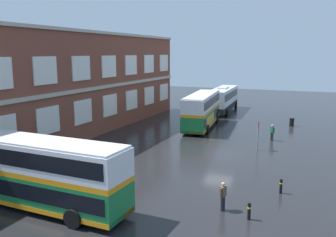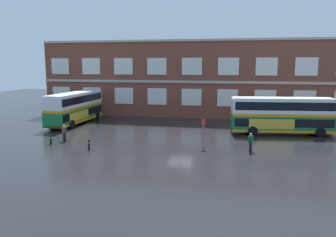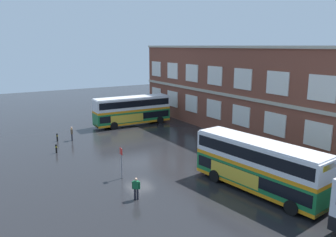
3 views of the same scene
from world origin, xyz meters
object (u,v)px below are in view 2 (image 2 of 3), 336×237
at_px(second_passenger, 251,141).
at_px(double_decker_middle, 282,115).
at_px(double_decker_near, 75,107).
at_px(waiting_passenger, 64,132).
at_px(bus_stand_flag, 203,130).
at_px(safety_bollard_west, 51,140).
at_px(safety_bollard_east, 89,145).

bearing_deg(second_passenger, double_decker_middle, 67.58).
bearing_deg(double_decker_near, waiting_passenger, -69.14).
distance_m(double_decker_middle, bus_stand_flag, 11.25).
bearing_deg(safety_bollard_west, safety_bollard_east, -14.67).
distance_m(waiting_passenger, safety_bollard_west, 1.76).
xyz_separation_m(double_decker_middle, safety_bollard_west, (-22.55, -9.90, -1.66)).
xyz_separation_m(bus_stand_flag, safety_bollard_east, (-10.09, -3.12, -1.14)).
relative_size(second_passenger, safety_bollard_east, 1.79).
relative_size(bus_stand_flag, safety_bollard_east, 2.84).
bearing_deg(second_passenger, waiting_passenger, 178.69).
xyz_separation_m(waiting_passenger, bus_stand_flag, (14.05, 0.32, 0.70)).
relative_size(second_passenger, bus_stand_flag, 0.63).
bearing_deg(double_decker_near, double_decker_middle, -3.38).
bearing_deg(waiting_passenger, double_decker_near, 110.86).
distance_m(bus_stand_flag, safety_bollard_east, 10.62).
relative_size(second_passenger, safety_bollard_west, 1.79).
bearing_deg(double_decker_middle, safety_bollard_east, -148.37).
xyz_separation_m(waiting_passenger, safety_bollard_west, (-0.58, -1.61, -0.44)).
bearing_deg(double_decker_middle, safety_bollard_west, -156.29).
xyz_separation_m(second_passenger, bus_stand_flag, (-4.32, 0.74, 0.70)).
bearing_deg(waiting_passenger, safety_bollard_west, -109.98).
bearing_deg(safety_bollard_east, second_passenger, 9.36).
relative_size(waiting_passenger, safety_bollard_west, 1.79).
height_order(waiting_passenger, second_passenger, same).
bearing_deg(safety_bollard_east, bus_stand_flag, 17.18).
bearing_deg(safety_bollard_west, second_passenger, 3.58).
distance_m(safety_bollard_west, safety_bollard_east, 4.70).
height_order(waiting_passenger, safety_bollard_east, waiting_passenger).
height_order(double_decker_middle, safety_bollard_east, double_decker_middle).
distance_m(double_decker_middle, second_passenger, 9.51).
xyz_separation_m(waiting_passenger, safety_bollard_east, (3.96, -2.80, -0.44)).
xyz_separation_m(double_decker_middle, bus_stand_flag, (-7.92, -7.97, -0.51)).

